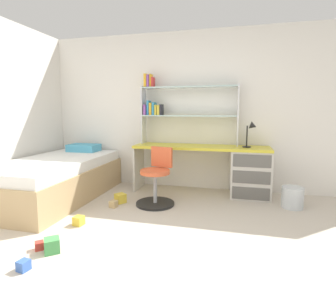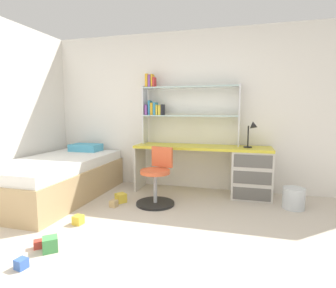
{
  "view_description": "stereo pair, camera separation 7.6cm",
  "coord_description": "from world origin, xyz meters",
  "px_view_note": "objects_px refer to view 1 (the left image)",
  "views": [
    {
      "loc": [
        0.6,
        -1.85,
        1.26
      ],
      "look_at": [
        -0.24,
        1.5,
        0.84
      ],
      "focal_mm": 28.83,
      "sensor_mm": 36.0,
      "label": 1
    },
    {
      "loc": [
        0.67,
        -1.83,
        1.26
      ],
      "look_at": [
        -0.24,
        1.5,
        0.84
      ],
      "focal_mm": 28.83,
      "sensor_mm": 36.0,
      "label": 2
    }
  ],
  "objects_px": {
    "bookshelf_hutch": "(177,105)",
    "toy_block_natural_3": "(113,204)",
    "toy_block_red_2": "(39,246)",
    "toy_block_green_4": "(52,245)",
    "toy_block_yellow_5": "(79,221)",
    "desk": "(237,169)",
    "toy_block_blue_0": "(24,265)",
    "swivel_chair": "(156,182)",
    "waste_bin": "(292,197)",
    "bed_platform": "(55,179)",
    "desk_lamp": "(252,130)",
    "toy_block_yellow_1": "(120,198)"
  },
  "relations": [
    {
      "from": "desk_lamp",
      "to": "toy_block_red_2",
      "type": "height_order",
      "value": "desk_lamp"
    },
    {
      "from": "desk_lamp",
      "to": "toy_block_yellow_5",
      "type": "distance_m",
      "value": 2.58
    },
    {
      "from": "bookshelf_hutch",
      "to": "swivel_chair",
      "type": "height_order",
      "value": "bookshelf_hutch"
    },
    {
      "from": "desk",
      "to": "swivel_chair",
      "type": "xyz_separation_m",
      "value": [
        -1.06,
        -0.65,
        -0.11
      ]
    },
    {
      "from": "toy_block_blue_0",
      "to": "bed_platform",
      "type": "bearing_deg",
      "value": 119.08
    },
    {
      "from": "bed_platform",
      "to": "toy_block_red_2",
      "type": "height_order",
      "value": "bed_platform"
    },
    {
      "from": "toy_block_blue_0",
      "to": "toy_block_natural_3",
      "type": "bearing_deg",
      "value": 87.27
    },
    {
      "from": "toy_block_yellow_1",
      "to": "toy_block_yellow_5",
      "type": "height_order",
      "value": "toy_block_yellow_1"
    },
    {
      "from": "bookshelf_hutch",
      "to": "toy_block_natural_3",
      "type": "distance_m",
      "value": 1.8
    },
    {
      "from": "desk",
      "to": "toy_block_yellow_5",
      "type": "height_order",
      "value": "desk"
    },
    {
      "from": "desk_lamp",
      "to": "toy_block_green_4",
      "type": "height_order",
      "value": "desk_lamp"
    },
    {
      "from": "desk_lamp",
      "to": "desk",
      "type": "bearing_deg",
      "value": 167.49
    },
    {
      "from": "bed_platform",
      "to": "toy_block_natural_3",
      "type": "distance_m",
      "value": 1.02
    },
    {
      "from": "bed_platform",
      "to": "toy_block_natural_3",
      "type": "relative_size",
      "value": 23.35
    },
    {
      "from": "swivel_chair",
      "to": "toy_block_yellow_1",
      "type": "xyz_separation_m",
      "value": [
        -0.5,
        -0.08,
        -0.24
      ]
    },
    {
      "from": "bookshelf_hutch",
      "to": "desk_lamp",
      "type": "bearing_deg",
      "value": -9.08
    },
    {
      "from": "bed_platform",
      "to": "toy_block_blue_0",
      "type": "height_order",
      "value": "bed_platform"
    },
    {
      "from": "waste_bin",
      "to": "toy_block_yellow_5",
      "type": "height_order",
      "value": "waste_bin"
    },
    {
      "from": "desk",
      "to": "bookshelf_hutch",
      "type": "xyz_separation_m",
      "value": [
        -0.95,
        0.14,
        0.95
      ]
    },
    {
      "from": "waste_bin",
      "to": "toy_block_green_4",
      "type": "distance_m",
      "value": 2.91
    },
    {
      "from": "desk",
      "to": "toy_block_yellow_5",
      "type": "xyz_separation_m",
      "value": [
        -1.7,
        -1.53,
        -0.36
      ]
    },
    {
      "from": "bookshelf_hutch",
      "to": "desk_lamp",
      "type": "xyz_separation_m",
      "value": [
        1.14,
        -0.18,
        -0.38
      ]
    },
    {
      "from": "desk_lamp",
      "to": "toy_block_yellow_5",
      "type": "bearing_deg",
      "value": -141.79
    },
    {
      "from": "desk_lamp",
      "to": "swivel_chair",
      "type": "bearing_deg",
      "value": -153.8
    },
    {
      "from": "toy_block_green_4",
      "to": "toy_block_yellow_5",
      "type": "distance_m",
      "value": 0.58
    },
    {
      "from": "toy_block_blue_0",
      "to": "toy_block_red_2",
      "type": "bearing_deg",
      "value": 109.3
    },
    {
      "from": "toy_block_blue_0",
      "to": "toy_block_yellow_5",
      "type": "distance_m",
      "value": 0.88
    },
    {
      "from": "bed_platform",
      "to": "waste_bin",
      "type": "distance_m",
      "value": 3.29
    },
    {
      "from": "waste_bin",
      "to": "bookshelf_hutch",
      "type": "bearing_deg",
      "value": 163.47
    },
    {
      "from": "bookshelf_hutch",
      "to": "toy_block_blue_0",
      "type": "height_order",
      "value": "bookshelf_hutch"
    },
    {
      "from": "waste_bin",
      "to": "toy_block_natural_3",
      "type": "xyz_separation_m",
      "value": [
        -2.28,
        -0.57,
        -0.09
      ]
    },
    {
      "from": "waste_bin",
      "to": "toy_block_natural_3",
      "type": "distance_m",
      "value": 2.35
    },
    {
      "from": "bookshelf_hutch",
      "to": "toy_block_red_2",
      "type": "height_order",
      "value": "bookshelf_hutch"
    },
    {
      "from": "toy_block_yellow_1",
      "to": "toy_block_natural_3",
      "type": "height_order",
      "value": "toy_block_yellow_1"
    },
    {
      "from": "bookshelf_hutch",
      "to": "desk_lamp",
      "type": "relative_size",
      "value": 3.97
    },
    {
      "from": "swivel_chair",
      "to": "toy_block_natural_3",
      "type": "distance_m",
      "value": 0.63
    },
    {
      "from": "swivel_chair",
      "to": "desk",
      "type": "bearing_deg",
      "value": 31.73
    },
    {
      "from": "toy_block_yellow_1",
      "to": "toy_block_natural_3",
      "type": "bearing_deg",
      "value": -94.35
    },
    {
      "from": "toy_block_yellow_1",
      "to": "toy_block_red_2",
      "type": "bearing_deg",
      "value": -98.1
    },
    {
      "from": "waste_bin",
      "to": "bed_platform",
      "type": "bearing_deg",
      "value": -172.78
    },
    {
      "from": "desk",
      "to": "toy_block_natural_3",
      "type": "distance_m",
      "value": 1.86
    },
    {
      "from": "toy_block_red_2",
      "to": "toy_block_yellow_5",
      "type": "distance_m",
      "value": 0.57
    },
    {
      "from": "toy_block_red_2",
      "to": "toy_block_green_4",
      "type": "bearing_deg",
      "value": -4.86
    },
    {
      "from": "desk_lamp",
      "to": "swivel_chair",
      "type": "height_order",
      "value": "desk_lamp"
    },
    {
      "from": "bookshelf_hutch",
      "to": "toy_block_green_4",
      "type": "bearing_deg",
      "value": -106.17
    },
    {
      "from": "desk",
      "to": "desk_lamp",
      "type": "xyz_separation_m",
      "value": [
        0.19,
        -0.04,
        0.58
      ]
    },
    {
      "from": "toy_block_yellow_1",
      "to": "toy_block_yellow_5",
      "type": "relative_size",
      "value": 1.27
    },
    {
      "from": "waste_bin",
      "to": "toy_block_yellow_1",
      "type": "height_order",
      "value": "waste_bin"
    },
    {
      "from": "swivel_chair",
      "to": "toy_block_red_2",
      "type": "distance_m",
      "value": 1.62
    },
    {
      "from": "toy_block_blue_0",
      "to": "toy_block_natural_3",
      "type": "height_order",
      "value": "toy_block_natural_3"
    }
  ]
}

